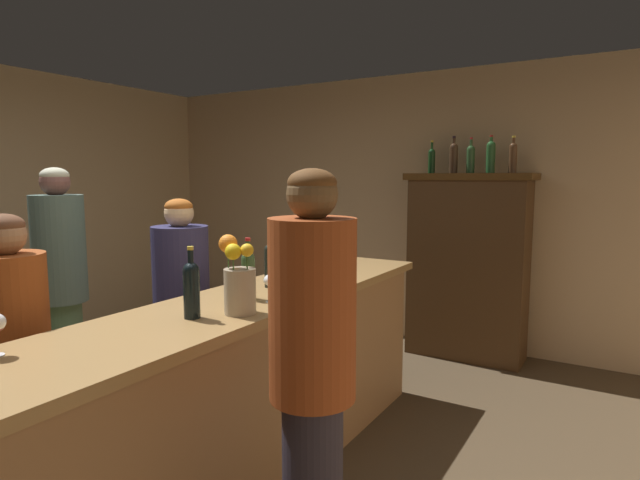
% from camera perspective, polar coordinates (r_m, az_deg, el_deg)
% --- Properties ---
extents(floor, '(8.00, 8.00, 0.00)m').
position_cam_1_polar(floor, '(3.29, -17.17, -23.31)').
color(floor, '#453624').
rests_on(floor, ground).
extents(wall_back, '(5.68, 0.12, 2.64)m').
position_cam_1_polar(wall_back, '(5.45, 7.64, 3.52)').
color(wall_back, tan).
rests_on(wall_back, ground).
extents(bar_counter, '(0.65, 3.17, 1.01)m').
position_cam_1_polar(bar_counter, '(2.90, -8.34, -16.12)').
color(bar_counter, '#926841').
rests_on(bar_counter, ground).
extents(display_cabinet, '(1.10, 0.47, 1.67)m').
position_cam_1_polar(display_cabinet, '(4.90, 15.84, -2.38)').
color(display_cabinet, '#3E2714').
rests_on(display_cabinet, ground).
extents(wine_bottle_riesling, '(0.07, 0.07, 0.32)m').
position_cam_1_polar(wine_bottle_riesling, '(2.72, -7.84, -3.56)').
color(wine_bottle_riesling, '#2F4B27').
rests_on(wine_bottle_riesling, bar_counter).
extents(wine_bottle_syrah, '(0.06, 0.06, 0.31)m').
position_cam_1_polar(wine_bottle_syrah, '(3.00, -5.51, -2.55)').
color(wine_bottle_syrah, black).
rests_on(wine_bottle_syrah, bar_counter).
extents(wine_bottle_chardonnay, '(0.07, 0.07, 0.33)m').
position_cam_1_polar(wine_bottle_chardonnay, '(2.40, -13.88, -5.01)').
color(wine_bottle_chardonnay, black).
rests_on(wine_bottle_chardonnay, bar_counter).
extents(wine_bottle_malbec, '(0.07, 0.07, 0.32)m').
position_cam_1_polar(wine_bottle_malbec, '(3.81, 0.27, -0.43)').
color(wine_bottle_malbec, '#1F2B34').
rests_on(wine_bottle_malbec, bar_counter).
extents(wine_glass_front, '(0.07, 0.07, 0.15)m').
position_cam_1_polar(wine_glass_front, '(3.16, -0.12, -2.59)').
color(wine_glass_front, white).
rests_on(wine_glass_front, bar_counter).
extents(wine_glass_mid, '(0.08, 0.08, 0.14)m').
position_cam_1_polar(wine_glass_mid, '(2.64, -5.35, -4.48)').
color(wine_glass_mid, white).
rests_on(wine_glass_mid, bar_counter).
extents(flower_arrangement, '(0.18, 0.15, 0.37)m').
position_cam_1_polar(flower_arrangement, '(2.44, -8.89, -4.48)').
color(flower_arrangement, tan).
rests_on(flower_arrangement, bar_counter).
extents(cheese_plate, '(0.18, 0.18, 0.01)m').
position_cam_1_polar(cheese_plate, '(3.49, 0.85, -3.38)').
color(cheese_plate, white).
rests_on(cheese_plate, bar_counter).
extents(display_bottle_left, '(0.06, 0.06, 0.30)m').
position_cam_1_polar(display_bottle_left, '(4.95, 12.11, 8.59)').
color(display_bottle_left, '#153717').
rests_on(display_bottle_left, display_cabinet).
extents(display_bottle_midleft, '(0.07, 0.07, 0.33)m').
position_cam_1_polar(display_bottle_midleft, '(4.89, 14.40, 8.83)').
color(display_bottle_midleft, '#422C1C').
rests_on(display_bottle_midleft, display_cabinet).
extents(display_bottle_center, '(0.07, 0.07, 0.31)m').
position_cam_1_polar(display_bottle_center, '(4.84, 16.14, 8.62)').
color(display_bottle_center, '#2C4D29').
rests_on(display_bottle_center, display_cabinet).
extents(display_bottle_midright, '(0.08, 0.08, 0.33)m').
position_cam_1_polar(display_bottle_midright, '(4.80, 18.16, 8.77)').
color(display_bottle_midright, '#245227').
rests_on(display_bottle_midright, display_cabinet).
extents(display_bottle_right, '(0.07, 0.07, 0.31)m').
position_cam_1_polar(display_bottle_right, '(4.76, 20.34, 8.59)').
color(display_bottle_right, '#4C301C').
rests_on(display_bottle_right, display_cabinet).
extents(patron_tall, '(0.32, 0.32, 1.48)m').
position_cam_1_polar(patron_tall, '(2.78, -30.56, -11.34)').
color(patron_tall, '#466948').
rests_on(patron_tall, ground).
extents(patron_redhead, '(0.31, 0.31, 1.70)m').
position_cam_1_polar(patron_redhead, '(3.62, -26.41, -4.94)').
color(patron_redhead, '#466849').
rests_on(patron_redhead, ground).
extents(patron_in_navy, '(0.35, 0.35, 1.51)m').
position_cam_1_polar(patron_in_navy, '(3.42, -14.85, -7.16)').
color(patron_in_navy, brown).
rests_on(patron_in_navy, ground).
extents(bartender, '(0.31, 0.31, 1.67)m').
position_cam_1_polar(bartender, '(1.95, -0.83, -14.61)').
color(bartender, '#28242E').
rests_on(bartender, ground).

